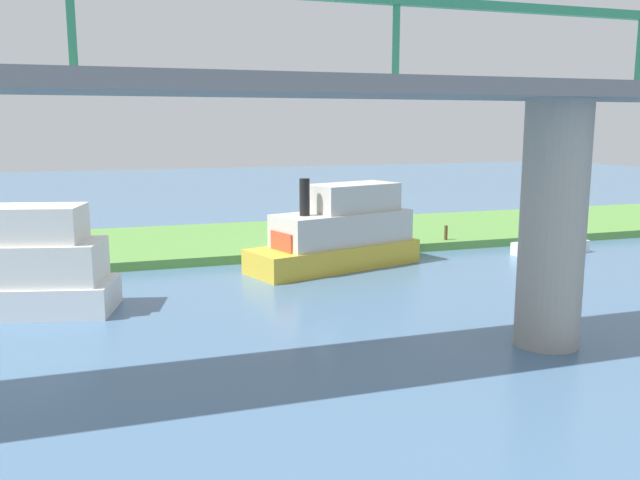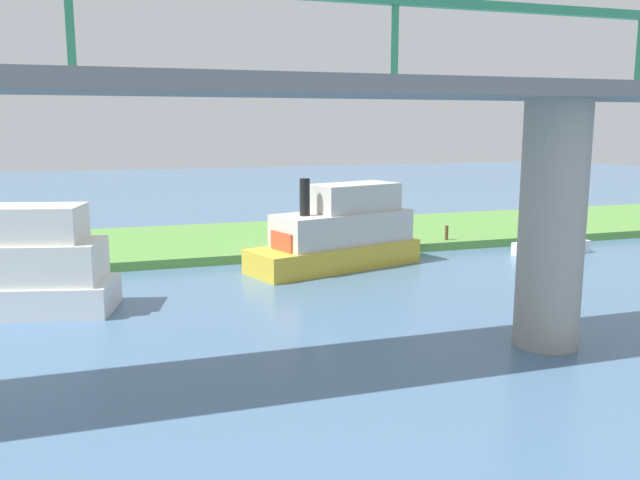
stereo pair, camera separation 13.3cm
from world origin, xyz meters
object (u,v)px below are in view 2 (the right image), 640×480
(person_on_bank, at_px, (292,231))
(pontoon_yellow, at_px, (2,270))
(riverboat_paddlewheel, at_px, (550,245))
(mooring_post, at_px, (447,233))
(houseboat_blue, at_px, (340,234))
(bridge_pylon, at_px, (552,226))

(person_on_bank, relative_size, pontoon_yellow, 0.14)
(person_on_bank, xyz_separation_m, riverboat_paddlewheel, (-13.91, 5.62, -0.65))
(mooring_post, relative_size, houseboat_blue, 0.09)
(mooring_post, bearing_deg, bridge_pylon, 71.89)
(bridge_pylon, bearing_deg, pontoon_yellow, -29.26)
(mooring_post, relative_size, riverboat_paddlewheel, 0.18)
(bridge_pylon, bearing_deg, houseboat_blue, -80.25)
(riverboat_paddlewheel, bearing_deg, houseboat_blue, -2.32)
(person_on_bank, bearing_deg, bridge_pylon, 100.54)
(mooring_post, bearing_deg, houseboat_blue, 20.90)
(bridge_pylon, height_order, pontoon_yellow, bridge_pylon)
(person_on_bank, height_order, houseboat_blue, houseboat_blue)
(houseboat_blue, height_order, pontoon_yellow, houseboat_blue)
(pontoon_yellow, relative_size, riverboat_paddlewheel, 1.99)
(mooring_post, distance_m, houseboat_blue, 8.62)
(mooring_post, height_order, houseboat_blue, houseboat_blue)
(bridge_pylon, relative_size, mooring_post, 9.36)
(person_on_bank, height_order, riverboat_paddlewheel, person_on_bank)
(bridge_pylon, bearing_deg, mooring_post, -108.11)
(houseboat_blue, bearing_deg, mooring_post, -159.10)
(riverboat_paddlewheel, bearing_deg, bridge_pylon, 52.62)
(bridge_pylon, relative_size, pontoon_yellow, 0.85)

